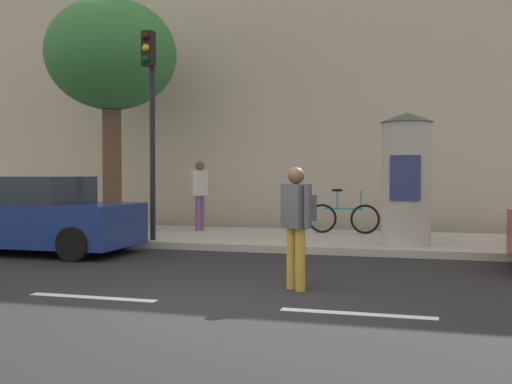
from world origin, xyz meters
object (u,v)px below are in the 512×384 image
(street_tree, at_px, (111,57))
(poster_column, at_px, (406,178))
(parked_car_dark, at_px, (32,216))
(bicycle_leaning, at_px, (343,218))
(pedestrian_with_backpack, at_px, (297,217))
(traffic_light, at_px, (150,101))
(pedestrian_in_dark_shirt, at_px, (200,189))

(street_tree, bearing_deg, poster_column, -9.15)
(parked_car_dark, bearing_deg, bicycle_leaning, 36.73)
(poster_column, relative_size, parked_car_dark, 0.65)
(poster_column, height_order, pedestrian_with_backpack, poster_column)
(poster_column, bearing_deg, bicycle_leaning, 126.24)
(bicycle_leaning, bearing_deg, street_tree, -170.53)
(traffic_light, distance_m, parked_car_dark, 3.45)
(street_tree, bearing_deg, bicycle_leaning, 9.47)
(poster_column, bearing_deg, pedestrian_with_backpack, -105.59)
(pedestrian_with_backpack, distance_m, pedestrian_in_dark_shirt, 7.64)
(pedestrian_in_dark_shirt, height_order, bicycle_leaning, pedestrian_in_dark_shirt)
(street_tree, bearing_deg, parked_car_dark, -89.42)
(pedestrian_in_dark_shirt, bearing_deg, traffic_light, -93.66)
(traffic_light, bearing_deg, pedestrian_with_backpack, -43.89)
(traffic_light, relative_size, street_tree, 0.77)
(street_tree, distance_m, bicycle_leaning, 7.13)
(bicycle_leaning, bearing_deg, pedestrian_with_backpack, -87.53)
(street_tree, distance_m, parked_car_dark, 5.08)
(bicycle_leaning, distance_m, parked_car_dark, 7.19)
(poster_column, height_order, parked_car_dark, poster_column)
(pedestrian_with_backpack, bearing_deg, street_tree, 136.39)
(traffic_light, height_order, bicycle_leaning, traffic_light)
(poster_column, distance_m, pedestrian_with_backpack, 4.81)
(pedestrian_with_backpack, bearing_deg, pedestrian_in_dark_shirt, 121.27)
(street_tree, bearing_deg, pedestrian_in_dark_shirt, 19.12)
(street_tree, distance_m, pedestrian_with_backpack, 9.13)
(bicycle_leaning, xyz_separation_m, parked_car_dark, (-5.76, -4.30, 0.21))
(pedestrian_in_dark_shirt, bearing_deg, bicycle_leaning, 3.61)
(poster_column, xyz_separation_m, pedestrian_in_dark_shirt, (-5.25, 1.92, -0.31))
(traffic_light, bearing_deg, parked_car_dark, -141.86)
(pedestrian_with_backpack, bearing_deg, poster_column, 74.41)
(bicycle_leaning, bearing_deg, poster_column, -53.76)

